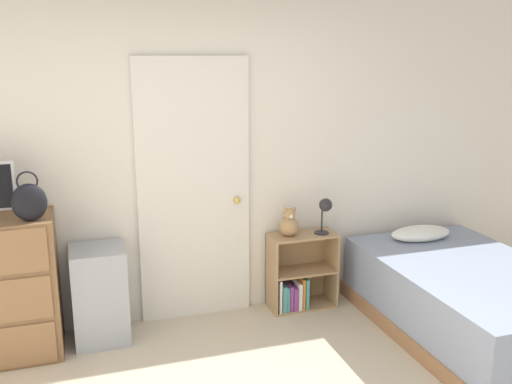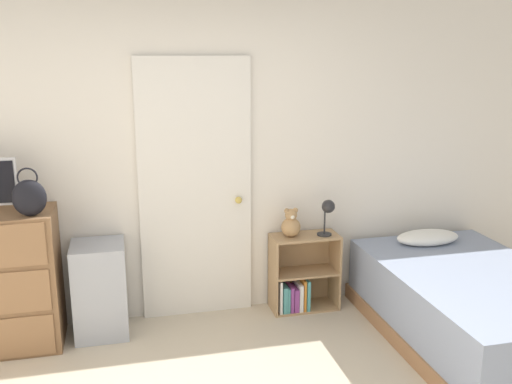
{
  "view_description": "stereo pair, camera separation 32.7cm",
  "coord_description": "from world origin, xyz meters",
  "px_view_note": "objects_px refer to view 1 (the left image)",
  "views": [
    {
      "loc": [
        -0.84,
        -2.32,
        2.11
      ],
      "look_at": [
        0.47,
        1.71,
        1.05
      ],
      "focal_mm": 40.0,
      "sensor_mm": 36.0,
      "label": 1
    },
    {
      "loc": [
        -0.53,
        -2.41,
        2.11
      ],
      "look_at": [
        0.47,
        1.71,
        1.05
      ],
      "focal_mm": 40.0,
      "sensor_mm": 36.0,
      "label": 2
    }
  ],
  "objects_px": {
    "bookshelf": "(297,279)",
    "desk_lamp": "(325,209)",
    "teddy_bear": "(289,224)",
    "bed": "(469,299)",
    "storage_bin": "(100,294)",
    "handbag": "(29,202)"
  },
  "relations": [
    {
      "from": "bookshelf",
      "to": "desk_lamp",
      "type": "height_order",
      "value": "desk_lamp"
    },
    {
      "from": "teddy_bear",
      "to": "desk_lamp",
      "type": "height_order",
      "value": "desk_lamp"
    },
    {
      "from": "desk_lamp",
      "to": "bed",
      "type": "distance_m",
      "value": 1.3
    },
    {
      "from": "storage_bin",
      "to": "bed",
      "type": "xyz_separation_m",
      "value": [
        2.68,
        -0.76,
        -0.09
      ]
    },
    {
      "from": "handbag",
      "to": "desk_lamp",
      "type": "distance_m",
      "value": 2.25
    },
    {
      "from": "storage_bin",
      "to": "desk_lamp",
      "type": "xyz_separation_m",
      "value": [
        1.81,
        0.02,
        0.5
      ]
    },
    {
      "from": "handbag",
      "to": "bookshelf",
      "type": "bearing_deg",
      "value": 6.97
    },
    {
      "from": "bookshelf",
      "to": "desk_lamp",
      "type": "relative_size",
      "value": 2.13
    },
    {
      "from": "storage_bin",
      "to": "teddy_bear",
      "type": "relative_size",
      "value": 2.99
    },
    {
      "from": "storage_bin",
      "to": "bed",
      "type": "height_order",
      "value": "storage_bin"
    },
    {
      "from": "bookshelf",
      "to": "desk_lamp",
      "type": "xyz_separation_m",
      "value": [
        0.21,
        -0.05,
        0.6
      ]
    },
    {
      "from": "bookshelf",
      "to": "teddy_bear",
      "type": "bearing_deg",
      "value": -176.54
    },
    {
      "from": "storage_bin",
      "to": "handbag",
      "type": "bearing_deg",
      "value": -156.33
    },
    {
      "from": "bookshelf",
      "to": "bed",
      "type": "distance_m",
      "value": 1.36
    },
    {
      "from": "handbag",
      "to": "teddy_bear",
      "type": "height_order",
      "value": "handbag"
    },
    {
      "from": "storage_bin",
      "to": "bed",
      "type": "relative_size",
      "value": 0.37
    },
    {
      "from": "teddy_bear",
      "to": "bed",
      "type": "xyz_separation_m",
      "value": [
        1.16,
        -0.82,
        -0.47
      ]
    },
    {
      "from": "desk_lamp",
      "to": "bed",
      "type": "relative_size",
      "value": 0.16
    },
    {
      "from": "desk_lamp",
      "to": "handbag",
      "type": "bearing_deg",
      "value": -174.86
    },
    {
      "from": "bookshelf",
      "to": "handbag",
      "type": "bearing_deg",
      "value": -173.03
    },
    {
      "from": "bed",
      "to": "teddy_bear",
      "type": "bearing_deg",
      "value": 144.82
    },
    {
      "from": "handbag",
      "to": "teddy_bear",
      "type": "bearing_deg",
      "value": 7.12
    }
  ]
}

